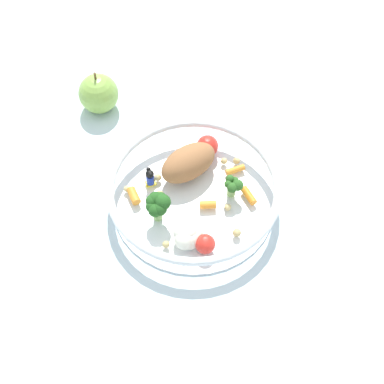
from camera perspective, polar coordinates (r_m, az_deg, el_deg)
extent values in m
plane|color=silver|center=(0.82, 0.74, -0.42)|extent=(2.40, 2.40, 0.00)
cylinder|color=white|center=(0.81, 0.00, -0.82)|extent=(0.24, 0.24, 0.01)
torus|color=white|center=(0.78, 0.00, 0.68)|extent=(0.25, 0.25, 0.01)
ellipsoid|color=#9E663D|center=(0.81, -0.38, 3.05)|extent=(0.10, 0.08, 0.05)
cylinder|color=#7FAD5B|center=(0.78, -3.57, -2.20)|extent=(0.01, 0.01, 0.02)
sphere|color=#23561E|center=(0.76, -3.31, -0.77)|extent=(0.02, 0.02, 0.02)
sphere|color=#23561E|center=(0.76, -3.79, -0.71)|extent=(0.02, 0.02, 0.02)
sphere|color=#23561E|center=(0.76, -4.14, -0.96)|extent=(0.02, 0.02, 0.02)
sphere|color=#23561E|center=(0.76, -4.18, -1.50)|extent=(0.02, 0.02, 0.02)
sphere|color=#23561E|center=(0.75, -3.83, -1.90)|extent=(0.02, 0.02, 0.02)
sphere|color=#23561E|center=(0.75, -3.33, -1.72)|extent=(0.02, 0.02, 0.02)
sphere|color=#23561E|center=(0.75, -3.03, -1.06)|extent=(0.02, 0.02, 0.02)
cylinder|color=#7FAD5B|center=(0.80, 4.08, 0.15)|extent=(0.01, 0.01, 0.02)
sphere|color=#2D6023|center=(0.79, 4.41, 1.12)|extent=(0.01, 0.01, 0.01)
sphere|color=#2D6023|center=(0.79, 3.94, 1.37)|extent=(0.01, 0.01, 0.01)
sphere|color=#2D6023|center=(0.78, 3.75, 0.82)|extent=(0.01, 0.01, 0.01)
sphere|color=#2D6023|center=(0.78, 4.16, 0.44)|extent=(0.01, 0.01, 0.01)
sphere|color=#2D6023|center=(0.79, 4.73, 0.70)|extent=(0.02, 0.02, 0.02)
sphere|color=silver|center=(0.75, -0.50, -4.26)|extent=(0.03, 0.03, 0.03)
sphere|color=silver|center=(0.76, -0.64, -3.98)|extent=(0.03, 0.03, 0.03)
sphere|color=silver|center=(0.75, -0.92, -4.18)|extent=(0.03, 0.03, 0.03)
sphere|color=silver|center=(0.76, -0.73, -4.76)|extent=(0.02, 0.02, 0.02)
sphere|color=silver|center=(0.75, -0.78, -4.98)|extent=(0.03, 0.03, 0.03)
sphere|color=silver|center=(0.75, -0.26, -4.84)|extent=(0.03, 0.03, 0.03)
sphere|color=silver|center=(0.76, 0.05, -4.57)|extent=(0.03, 0.03, 0.03)
cube|color=yellow|center=(0.82, -4.29, 0.92)|extent=(0.02, 0.02, 0.00)
cylinder|color=#1933B2|center=(0.81, -4.33, 1.32)|extent=(0.02, 0.02, 0.02)
sphere|color=black|center=(0.80, -4.39, 1.87)|extent=(0.01, 0.01, 0.01)
sphere|color=black|center=(0.79, -4.30, 1.77)|extent=(0.01, 0.01, 0.01)
sphere|color=black|center=(0.80, -4.52, 2.33)|extent=(0.01, 0.01, 0.01)
cylinder|color=orange|center=(0.83, 4.47, 2.30)|extent=(0.03, 0.02, 0.01)
cylinder|color=orange|center=(0.80, 5.88, -0.36)|extent=(0.02, 0.03, 0.01)
cylinder|color=orange|center=(0.79, 1.66, -1.32)|extent=(0.02, 0.03, 0.01)
cylinder|color=orange|center=(0.80, -6.03, -0.39)|extent=(0.02, 0.03, 0.01)
sphere|color=red|center=(0.84, 1.60, 4.75)|extent=(0.03, 0.03, 0.03)
sphere|color=red|center=(0.75, 1.38, -5.39)|extent=(0.03, 0.03, 0.03)
sphere|color=tan|center=(0.80, -3.33, -0.21)|extent=(0.01, 0.01, 0.01)
sphere|color=tan|center=(0.76, -2.70, -5.43)|extent=(0.01, 0.01, 0.01)
sphere|color=#D1B775|center=(0.84, 3.43, 3.16)|extent=(0.01, 0.01, 0.01)
sphere|color=#D1B775|center=(0.84, 4.63, 3.26)|extent=(0.01, 0.01, 0.01)
sphere|color=tan|center=(0.77, 4.65, -4.20)|extent=(0.01, 0.01, 0.01)
sphere|color=#D1B775|center=(0.79, 3.62, -1.71)|extent=(0.01, 0.01, 0.01)
sphere|color=#D1B775|center=(0.82, -3.56, 1.52)|extent=(0.01, 0.01, 0.01)
sphere|color=#D1B775|center=(0.81, -6.75, 0.33)|extent=(0.01, 0.01, 0.01)
sphere|color=#8CB74C|center=(0.91, -9.62, 9.99)|extent=(0.06, 0.06, 0.06)
cylinder|color=brown|center=(0.89, -9.97, 11.71)|extent=(0.00, 0.00, 0.01)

